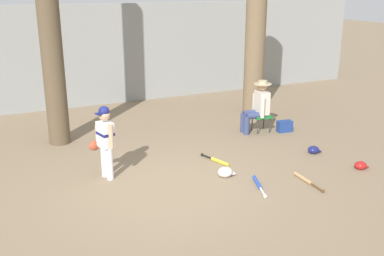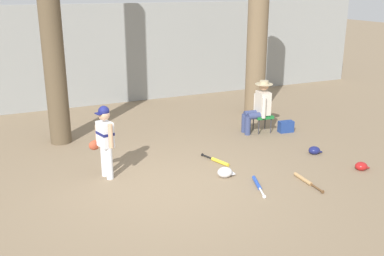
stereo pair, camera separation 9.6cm
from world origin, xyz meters
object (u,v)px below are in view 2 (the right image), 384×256
object	(u,v)px
batting_helmet_red	(361,166)
batting_helmet_navy	(314,150)
folding_stool	(262,117)
tree_behind_spectator	(257,48)
young_ballplayer	(105,137)
seated_spectator	(259,105)
bat_blue_youth	(258,184)
bat_yellow_trainer	(218,161)
handbag_beside_stool	(286,127)
bat_wood_tan	(305,180)
batting_helmet_white	(225,172)
tree_near_player	(50,23)

from	to	relation	value
batting_helmet_red	batting_helmet_navy	xyz separation A→B (m)	(-0.25, 1.02, 0.00)
folding_stool	tree_behind_spectator	bearing A→B (deg)	64.43
young_ballplayer	seated_spectator	xyz separation A→B (m)	(3.80, 1.06, -0.10)
folding_stool	bat_blue_youth	distance (m)	3.00
bat_yellow_trainer	folding_stool	bearing A→B (deg)	35.09
batting_helmet_red	batting_helmet_navy	size ratio (longest dim) A/B	0.97
batting_helmet_red	bat_yellow_trainer	bearing A→B (deg)	148.16
handbag_beside_stool	bat_wood_tan	size ratio (longest dim) A/B	0.42
folding_stool	batting_helmet_red	xyz separation A→B (m)	(0.45, -2.66, -0.30)
young_ballplayer	folding_stool	distance (m)	4.06
handbag_beside_stool	bat_blue_youth	size ratio (longest dim) A/B	0.46
bat_blue_youth	batting_helmet_white	bearing A→B (deg)	118.30
tree_behind_spectator	folding_stool	size ratio (longest dim) A/B	9.43
folding_stool	batting_helmet_red	world-z (taller)	folding_stool
batting_helmet_navy	batting_helmet_red	bearing A→B (deg)	-76.04
tree_behind_spectator	bat_blue_youth	size ratio (longest dim) A/B	5.69
tree_behind_spectator	batting_helmet_white	xyz separation A→B (m)	(-2.69, -3.36, -1.62)
seated_spectator	bat_blue_youth	distance (m)	3.00
batting_helmet_navy	seated_spectator	bearing A→B (deg)	100.02
bat_yellow_trainer	batting_helmet_navy	xyz separation A→B (m)	(1.99, -0.38, 0.04)
tree_behind_spectator	bat_yellow_trainer	distance (m)	4.06
bat_wood_tan	bat_blue_youth	world-z (taller)	same
tree_behind_spectator	batting_helmet_white	size ratio (longest dim) A/B	13.34
seated_spectator	bat_wood_tan	size ratio (longest dim) A/B	1.50
folding_stool	seated_spectator	size ratio (longest dim) A/B	0.37
seated_spectator	bat_blue_youth	size ratio (longest dim) A/B	1.62
tree_near_player	batting_helmet_navy	bearing A→B (deg)	-31.88
tree_near_player	bat_wood_tan	distance (m)	5.77
young_ballplayer	batting_helmet_navy	xyz separation A→B (m)	(4.10, -0.59, -0.67)
bat_blue_youth	batting_helmet_red	distance (m)	2.13
batting_helmet_red	batting_helmet_white	distance (m)	2.55
bat_wood_tan	bat_yellow_trainer	bearing A→B (deg)	124.26
handbag_beside_stool	seated_spectator	bearing A→B (deg)	156.62
folding_stool	handbag_beside_stool	bearing A→B (deg)	-26.20
folding_stool	bat_wood_tan	xyz separation A→B (m)	(-0.84, -2.67, -0.33)
bat_yellow_trainer	batting_helmet_white	distance (m)	0.66
tree_behind_spectator	bat_yellow_trainer	world-z (taller)	tree_behind_spectator
tree_near_player	batting_helmet_white	world-z (taller)	tree_near_player
young_ballplayer	seated_spectator	distance (m)	3.95
bat_blue_youth	batting_helmet_white	world-z (taller)	batting_helmet_white
seated_spectator	batting_helmet_navy	xyz separation A→B (m)	(0.29, -1.65, -0.57)
tree_near_player	young_ballplayer	world-z (taller)	tree_near_player
bat_blue_youth	tree_near_player	bearing A→B (deg)	126.16
bat_yellow_trainer	bat_wood_tan	bearing A→B (deg)	-55.74
bat_blue_youth	batting_helmet_white	size ratio (longest dim) A/B	2.34
tree_near_player	seated_spectator	distance (m)	4.79
seated_spectator	batting_helmet_navy	bearing A→B (deg)	-79.98
young_ballplayer	bat_wood_tan	size ratio (longest dim) A/B	1.63
folding_stool	tree_near_player	bearing A→B (deg)	164.76
tree_near_player	handbag_beside_stool	xyz separation A→B (m)	(4.83, -1.43, -2.39)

